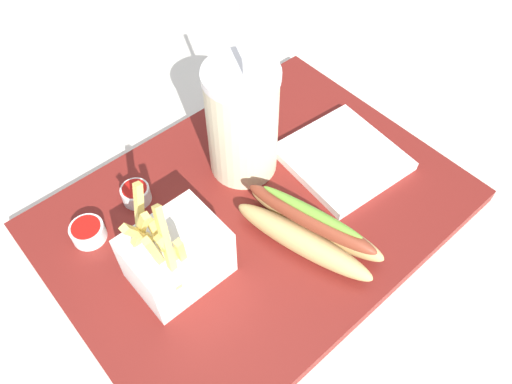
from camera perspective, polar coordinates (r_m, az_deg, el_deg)
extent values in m
cube|color=silver|center=(0.63, 0.00, -3.33)|extent=(2.40, 2.40, 0.02)
cube|color=maroon|center=(0.61, 0.00, -2.28)|extent=(0.48, 0.36, 0.02)
cylinder|color=beige|center=(0.60, -1.56, 7.64)|extent=(0.08, 0.08, 0.14)
cylinder|color=white|center=(0.54, -1.74, 13.26)|extent=(0.09, 0.09, 0.01)
cylinder|color=white|center=(0.52, -1.32, 16.75)|extent=(0.02, 0.03, 0.07)
cube|color=white|center=(0.53, -9.05, -7.26)|extent=(0.10, 0.08, 0.07)
cube|color=#E5C660|center=(0.48, -12.90, -4.85)|extent=(0.04, 0.03, 0.09)
cube|color=#E5C660|center=(0.49, -11.01, -5.41)|extent=(0.01, 0.02, 0.06)
cube|color=#E5C660|center=(0.47, -10.11, -6.36)|extent=(0.02, 0.04, 0.09)
cube|color=#E5C660|center=(0.49, -13.61, -4.51)|extent=(0.02, 0.04, 0.09)
cube|color=#E5C660|center=(0.49, -13.15, -3.01)|extent=(0.03, 0.02, 0.08)
cube|color=#E5C660|center=(0.47, -11.46, -6.96)|extent=(0.02, 0.02, 0.08)
cube|color=#E5C660|center=(0.48, -8.51, -7.15)|extent=(0.01, 0.02, 0.07)
cube|color=#E5C660|center=(0.49, -9.30, -7.03)|extent=(0.03, 0.02, 0.07)
ellipsoid|color=tan|center=(0.57, 6.74, -3.56)|extent=(0.07, 0.18, 0.03)
ellipsoid|color=tan|center=(0.56, 5.23, -5.67)|extent=(0.07, 0.18, 0.03)
ellipsoid|color=brown|center=(0.54, 6.24, -3.01)|extent=(0.06, 0.16, 0.02)
ellipsoid|color=#6B9E33|center=(0.53, 6.36, -2.21)|extent=(0.04, 0.12, 0.01)
cylinder|color=white|center=(0.60, -18.69, -4.39)|extent=(0.04, 0.04, 0.02)
cylinder|color=#B2140F|center=(0.60, -18.88, -3.96)|extent=(0.03, 0.03, 0.01)
cylinder|color=white|center=(0.62, -13.59, -0.23)|extent=(0.03, 0.03, 0.02)
cylinder|color=#B2140F|center=(0.61, -13.74, 0.25)|extent=(0.03, 0.03, 0.01)
cube|color=white|center=(0.66, 9.88, 3.89)|extent=(0.15, 0.15, 0.01)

